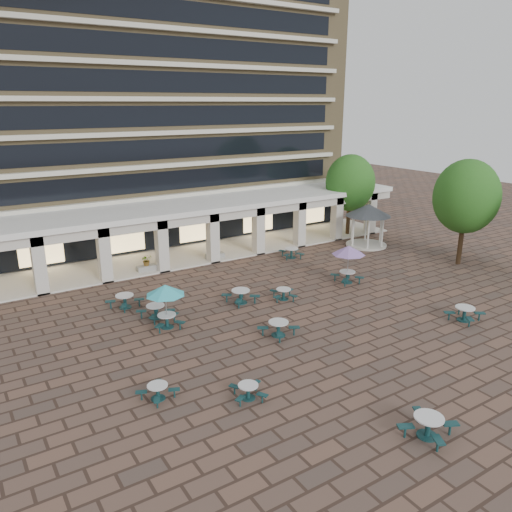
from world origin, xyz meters
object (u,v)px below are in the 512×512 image
object	(u,v)px
picnic_table_2	(428,425)
gazebo	(368,215)
picnic_table_1	(248,390)
planter_right	(215,254)
picnic_table_0	(158,390)
planter_left	(147,265)

from	to	relation	value
picnic_table_2	gazebo	xyz separation A→B (m)	(16.72, 20.35, 2.26)
picnic_table_1	planter_right	size ratio (longest dim) A/B	1.15
picnic_table_2	planter_right	size ratio (longest dim) A/B	1.49
picnic_table_1	planter_right	xyz separation A→B (m)	(8.01, 18.14, 0.04)
picnic_table_0	planter_left	bearing A→B (deg)	50.07
picnic_table_2	planter_left	bearing A→B (deg)	77.34
planter_left	planter_right	world-z (taller)	planter_left
picnic_table_2	planter_right	bearing A→B (deg)	63.79
picnic_table_0	planter_right	world-z (taller)	planter_right
gazebo	picnic_table_2	bearing A→B (deg)	-129.41
planter_right	picnic_table_0	bearing A→B (deg)	-124.93
picnic_table_1	picnic_table_0	bearing A→B (deg)	164.19
picnic_table_1	planter_left	xyz separation A→B (m)	(2.32, 18.14, 0.18)
picnic_table_0	picnic_table_2	distance (m)	10.90
picnic_table_0	gazebo	xyz separation A→B (m)	(24.35, 12.57, 2.37)
picnic_table_2	planter_right	world-z (taller)	planter_right
picnic_table_1	picnic_table_2	bearing A→B (deg)	-36.59
picnic_table_2	gazebo	world-z (taller)	gazebo
picnic_table_1	gazebo	world-z (taller)	gazebo
picnic_table_0	gazebo	size ratio (longest dim) A/B	0.45
gazebo	planter_right	distance (m)	13.77
picnic_table_1	picnic_table_2	size ratio (longest dim) A/B	0.77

